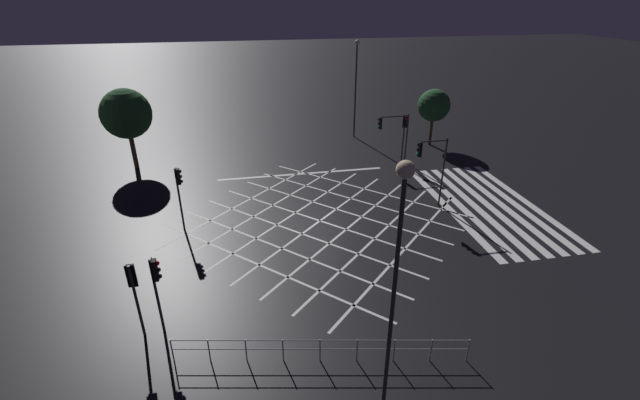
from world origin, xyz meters
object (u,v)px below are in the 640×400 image
street_lamp_west (398,251)px  traffic_light_nw_main (134,285)px  traffic_light_nw_cross (156,281)px  traffic_light_se_main (404,129)px  traffic_light_se_cross (392,128)px  street_tree_far (434,106)px  traffic_light_median_south (431,159)px  traffic_light_median_north (179,187)px  street_tree_near (126,114)px  street_lamp_east (356,75)px

street_lamp_west → traffic_light_nw_main: bearing=60.2°
traffic_light_nw_cross → traffic_light_nw_main: bearing=-178.4°
traffic_light_se_main → traffic_light_se_cross: bearing=-102.1°
traffic_light_nw_main → street_tree_far: size_ratio=0.69×
traffic_light_se_main → traffic_light_median_south: 7.51m
traffic_light_median_south → traffic_light_median_north: traffic_light_median_south is taller
traffic_light_nw_cross → traffic_light_se_cross: traffic_light_se_cross is taller
traffic_light_median_north → street_tree_near: street_tree_near is taller
traffic_light_se_main → traffic_light_median_south: size_ratio=0.87×
traffic_light_nw_main → street_tree_near: size_ratio=0.55×
traffic_light_median_south → street_tree_far: (11.39, -5.38, 0.20)m
traffic_light_nw_main → street_tree_far: 28.89m
traffic_light_nw_main → traffic_light_median_south: bearing=-62.0°
traffic_light_median_south → traffic_light_se_cross: size_ratio=1.14×
street_tree_near → traffic_light_se_main: bearing=-98.8°
traffic_light_se_main → traffic_light_median_south: bearing=-9.4°
traffic_light_median_north → street_tree_far: 23.17m
street_tree_far → traffic_light_se_main: bearing=133.9°
traffic_light_median_north → street_lamp_east: street_lamp_east is taller
traffic_light_nw_cross → street_lamp_east: size_ratio=0.41×
traffic_light_median_south → street_lamp_east: 15.02m
traffic_light_median_north → street_tree_far: street_tree_far is taller
traffic_light_nw_cross → street_tree_near: bearing=103.3°
street_lamp_east → street_tree_far: bearing=-119.4°
street_tree_near → traffic_light_median_north: bearing=-156.7°
traffic_light_median_south → traffic_light_nw_main: traffic_light_median_south is taller
traffic_light_median_south → traffic_light_nw_cross: traffic_light_median_south is taller
traffic_light_se_cross → street_lamp_west: (-20.80, 7.49, 3.10)m
traffic_light_nw_main → street_lamp_west: 10.41m
street_lamp_west → traffic_light_nw_cross: bearing=57.4°
street_lamp_east → traffic_light_nw_cross: bearing=148.5°
traffic_light_nw_cross → street_tree_far: 28.27m
traffic_light_nw_main → traffic_light_median_north: (8.30, -0.93, 0.33)m
street_lamp_west → street_tree_far: 27.74m
street_tree_near → street_lamp_west: bearing=-153.0°
traffic_light_median_south → traffic_light_nw_cross: bearing=29.2°
traffic_light_se_main → street_lamp_west: bearing=-22.3°
traffic_light_se_main → street_tree_near: street_tree_near is taller
traffic_light_se_cross → traffic_light_median_north: 16.86m
traffic_light_se_cross → street_lamp_west: size_ratio=0.46×
traffic_light_se_main → street_lamp_west: 22.48m
traffic_light_se_main → street_lamp_west: street_lamp_west is taller
traffic_light_se_main → traffic_light_nw_cross: bearing=-45.7°
traffic_light_median_north → traffic_light_se_main: bearing=25.0°
traffic_light_median_north → street_lamp_east: bearing=46.6°
street_tree_far → street_lamp_west: bearing=152.9°
traffic_light_se_cross → street_lamp_west: street_lamp_west is taller
traffic_light_median_south → street_tree_near: size_ratio=0.74×
traffic_light_se_main → traffic_light_se_cross: 0.98m
street_lamp_west → street_tree_far: bearing=-27.1°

